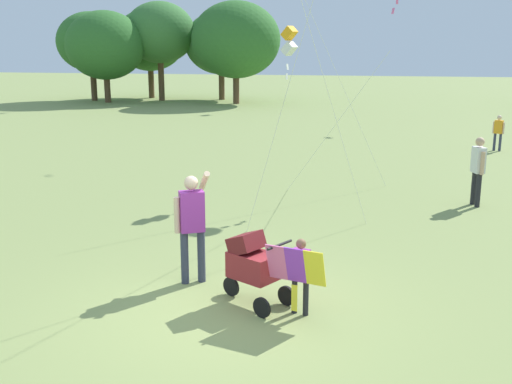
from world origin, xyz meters
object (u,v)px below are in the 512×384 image
child_with_butterfly_kite (299,269)px  stroller (252,262)px  person_red_shirt (498,130)px  person_sitting_far (478,166)px  person_adult_flyer (192,219)px  kite_orange_delta (290,42)px

child_with_butterfly_kite → stroller: child_with_butterfly_kite is taller
child_with_butterfly_kite → stroller: size_ratio=0.97×
stroller → person_red_shirt: 14.69m
stroller → person_sitting_far: bearing=57.2°
person_adult_flyer → person_red_shirt: bearing=62.4°
person_adult_flyer → kite_orange_delta: kite_orange_delta is taller
person_red_shirt → child_with_butterfly_kite: bearing=-110.2°
child_with_butterfly_kite → kite_orange_delta: (-1.06, 7.03, 2.89)m
person_red_shirt → person_adult_flyer: bearing=-117.6°
kite_orange_delta → stroller: bearing=-86.8°
person_adult_flyer → person_sitting_far: person_adult_flyer is taller
person_red_shirt → person_sitting_far: person_sitting_far is taller
stroller → kite_orange_delta: 7.38m
stroller → person_red_shirt: person_red_shirt is taller
person_red_shirt → person_sitting_far: bearing=-103.9°
person_adult_flyer → person_red_shirt: (6.76, 12.92, -0.29)m
person_red_shirt → kite_orange_delta: bearing=-132.2°
person_adult_flyer → person_red_shirt: 14.58m
person_red_shirt → person_sitting_far: size_ratio=0.78×
child_with_butterfly_kite → person_sitting_far: (3.21, 6.30, 0.26)m
child_with_butterfly_kite → person_red_shirt: bearing=69.8°
person_adult_flyer → kite_orange_delta: 6.69m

